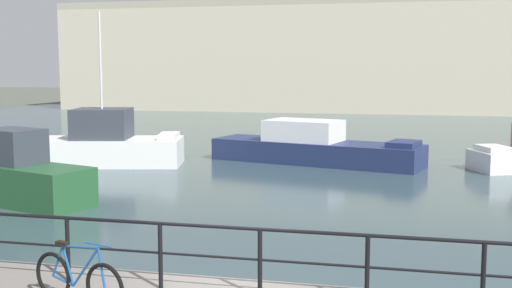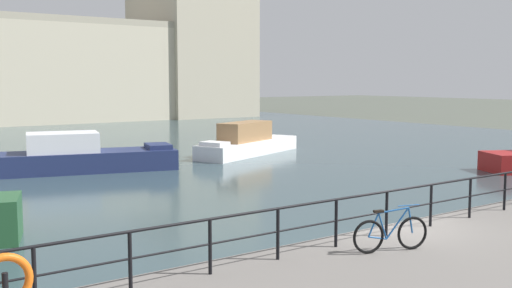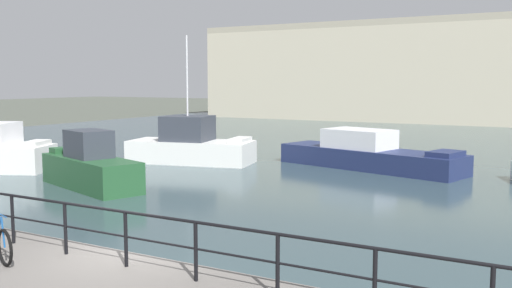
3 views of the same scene
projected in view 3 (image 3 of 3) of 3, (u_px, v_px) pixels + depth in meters
water_basin at (438, 149)px, 38.01m from camera, size 80.00×60.00×0.01m
moored_red_daysailer at (368, 154)px, 29.34m from camera, size 10.19×4.99×1.99m
moored_green_narrowboat at (191, 145)px, 31.42m from camera, size 7.18×4.10×6.94m
moored_cabin_cruiser at (90, 167)px, 23.96m from camera, size 6.00×3.56×2.43m
quay_railing at (94, 223)px, 11.08m from camera, size 27.29×0.07×1.08m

